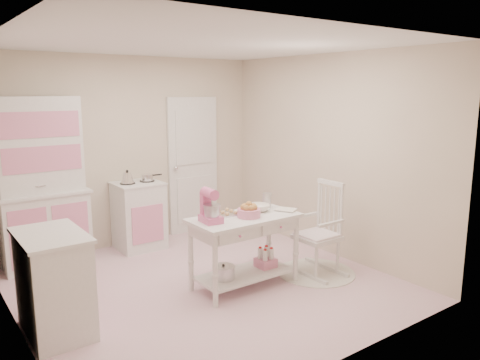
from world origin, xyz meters
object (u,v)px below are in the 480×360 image
Objects in this scene: rocking_chair at (317,228)px; work_table at (245,252)px; base_cabinet at (54,283)px; stand_mixer at (211,206)px; bread_basket at (249,213)px; hutch at (42,183)px; stove at (139,215)px.

work_table is (-0.91, 0.20, -0.15)m from rocking_chair.
stand_mixer is (1.54, -0.17, 0.51)m from base_cabinet.
stand_mixer is (-0.42, 0.02, 0.57)m from work_table.
bread_basket reaches higher than work_table.
hutch reaches higher than work_table.
stove is 2.71× the size of stand_mixer.
stand_mixer is at bearing -6.31° from base_cabinet.
rocking_chair is at bearing -12.27° from work_table.
hutch reaches higher than stand_mixer.
work_table is at bearing -5.54° from base_cabinet.
stove is 1.93m from work_table.
work_table is 4.80× the size of bread_basket.
hutch is at bearing 129.52° from work_table.
hutch is at bearing 139.38° from rocking_chair.
rocking_chair is (1.31, -2.09, 0.09)m from stove.
hutch is 2.59m from work_table.
stove is 1.00× the size of base_cabinet.
rocking_chair is 4.40× the size of bread_basket.
stove is 1.94m from stand_mixer.
bread_basket is at bearing -68.20° from work_table.
stand_mixer reaches higher than bread_basket.
hutch is 1.73× the size of work_table.
bread_basket is at bearing -50.84° from hutch.
hutch is 3.33m from rocking_chair.
hutch reaches higher than base_cabinet.
work_table is at bearing -78.07° from stove.
bread_basket is at bearing -77.81° from stove.
stove is at bearing 47.41° from base_cabinet.
base_cabinet is (-0.36, -1.75, -0.58)m from hutch.
work_table is (0.40, -1.89, -0.06)m from stove.
stove and base_cabinet have the same top height.
stand_mixer is at bearing 170.44° from rocking_chair.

